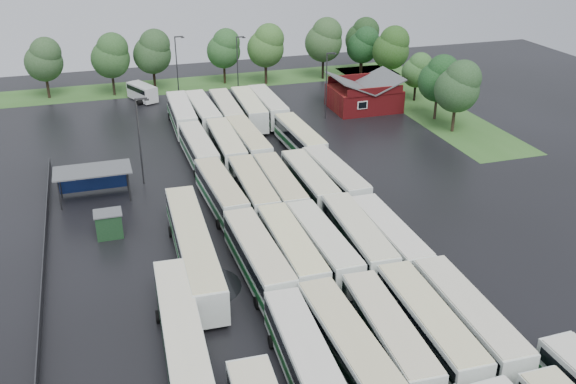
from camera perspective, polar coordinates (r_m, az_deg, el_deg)
name	(u,v)px	position (r m, az deg, el deg)	size (l,w,h in m)	color
ground	(307,275)	(57.26, 1.70, -7.41)	(160.00, 160.00, 0.00)	black
brick_building	(364,97)	(101.17, 6.76, 8.36)	(10.07, 8.60, 5.39)	maroon
wash_shed	(93,173)	(73.06, -16.97, 1.62)	(8.20, 4.20, 3.58)	#2D2D30
utility_hut	(109,224)	(65.18, -15.64, -2.76)	(2.70, 2.20, 2.62)	#14351A
grass_strip_north	(199,84)	(115.96, -7.94, 9.51)	(80.00, 10.00, 0.01)	#336023
grass_strip_east	(421,103)	(106.08, 11.70, 7.75)	(10.00, 50.00, 0.01)	#336023
west_fence	(44,264)	(61.77, -20.88, -5.96)	(0.10, 50.00, 1.20)	#2D2D30
bus_r1c0	(305,358)	(45.18, 1.48, -14.55)	(3.21, 12.88, 3.56)	silver
bus_r1c1	(347,347)	(46.16, 5.28, -13.56)	(3.05, 13.26, 3.68)	silver
bus_r1c2	(388,336)	(47.59, 8.87, -12.53)	(3.32, 12.90, 3.56)	silver
bus_r1c3	(428,326)	(48.97, 12.36, -11.54)	(3.22, 13.27, 3.67)	silver
bus_r1c4	(467,319)	(50.36, 15.65, -10.81)	(3.19, 13.23, 3.66)	silver
bus_r2c0	(258,258)	(55.85, -2.69, -5.87)	(3.18, 13.47, 3.73)	silver
bus_r2c1	(291,251)	(56.89, 0.28, -5.25)	(2.89, 13.18, 3.66)	silver
bus_r2c2	(322,246)	(57.88, 3.08, -4.77)	(2.99, 12.94, 3.59)	silver
bus_r2c3	(357,238)	(59.18, 6.20, -4.12)	(3.34, 13.30, 3.67)	silver
bus_r2c4	(389,238)	(59.78, 8.93, -4.05)	(2.77, 12.78, 3.55)	silver
bus_r3c0	(221,193)	(68.08, -5.98, -0.05)	(3.33, 13.01, 3.59)	silver
bus_r3c1	(253,190)	(68.36, -3.13, 0.17)	(2.97, 12.94, 3.59)	silver
bus_r3c2	(280,187)	(68.97, -0.76, 0.44)	(2.94, 12.91, 3.58)	silver
bus_r3c3	(310,183)	(70.15, 1.94, 0.84)	(2.76, 12.71, 3.53)	silver
bus_r3c4	(335,178)	(71.26, 4.18, 1.23)	(3.34, 13.09, 3.61)	silver
bus_r4c0	(199,149)	(80.11, -7.95, 3.80)	(2.93, 12.84, 3.56)	silver
bus_r4c1	(226,146)	(80.59, -5.53, 4.10)	(3.06, 13.19, 3.66)	silver
bus_r4c2	(248,142)	(81.53, -3.58, 4.42)	(3.06, 13.22, 3.67)	silver
bus_r4c4	(300,139)	(82.78, 1.04, 4.76)	(3.12, 12.88, 3.56)	silver
bus_r5c0	(182,115)	(93.00, -9.43, 6.80)	(3.23, 13.49, 3.73)	silver
bus_r5c1	(203,113)	(93.23, -7.57, 6.96)	(3.10, 13.43, 3.72)	silver
bus_r5c2	(226,111)	(93.96, -5.52, 7.18)	(3.13, 13.10, 3.63)	silver
bus_r5c3	(249,109)	(94.31, -3.48, 7.36)	(3.38, 13.55, 3.74)	silver
bus_r5c4	(268,107)	(95.49, -1.82, 7.60)	(2.86, 13.24, 3.68)	silver
artic_bus_west_b	(194,248)	(57.91, -8.39, -4.92)	(3.45, 20.09, 3.71)	silver
artic_bus_west_c	(184,347)	(46.59, -9.20, -13.46)	(3.57, 19.36, 3.57)	silver
minibus	(142,92)	(107.37, -12.83, 8.68)	(4.54, 6.54, 2.69)	silver
tree_north_0	(44,59)	(112.01, -20.84, 10.98)	(6.04, 6.04, 10.01)	#302318
tree_north_1	(111,55)	(110.30, -15.45, 11.64)	(6.28, 6.28, 10.40)	black
tree_north_2	(153,51)	(111.38, -11.91, 12.15)	(6.32, 6.32, 10.46)	black
tree_north_3	(224,48)	(114.18, -5.67, 12.60)	(5.84, 5.84, 9.68)	black
tree_north_4	(267,45)	(113.32, -1.90, 12.91)	(6.38, 6.38, 10.57)	#2F2117
tree_north_5	(325,39)	(116.72, 3.28, 13.38)	(6.64, 6.64, 10.99)	black
tree_north_6	(363,37)	(122.14, 6.70, 13.53)	(6.15, 6.15, 10.18)	#392616
tree_east_0	(459,86)	(92.22, 14.95, 9.09)	(6.19, 6.19, 10.26)	#36291C
tree_east_1	(440,78)	(97.04, 13.35, 9.83)	(5.87, 5.87, 9.72)	#3C2C20
tree_east_2	(418,70)	(105.92, 11.47, 10.59)	(4.75, 4.75, 7.87)	black
tree_east_3	(392,47)	(113.35, 9.23, 12.57)	(6.30, 6.30, 10.44)	#352717
tree_east_4	(364,45)	(118.52, 6.73, 12.87)	(5.62, 5.58, 9.23)	black
lamp_post_ne	(327,81)	(95.03, 3.51, 9.81)	(1.52, 0.30, 9.89)	#2D2D30
lamp_post_nw	(140,135)	(74.22, -13.01, 4.93)	(1.58, 0.31, 10.27)	#2D2D30
lamp_post_back_w	(178,64)	(105.47, -9.79, 11.18)	(1.59, 0.31, 10.31)	#2D2D30
lamp_post_back_e	(238,62)	(106.12, -4.45, 11.42)	(1.52, 0.30, 9.90)	#2D2D30
puddle_2	(204,287)	(56.13, -7.49, -8.38)	(6.51, 6.51, 0.01)	black
puddle_3	(358,264)	(59.17, 6.28, -6.39)	(4.84, 4.84, 0.01)	black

